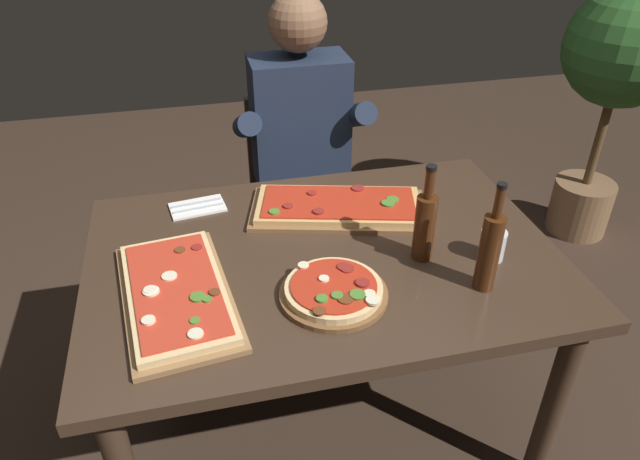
{
  "coord_description": "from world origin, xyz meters",
  "views": [
    {
      "loc": [
        -0.34,
        -1.39,
        1.77
      ],
      "look_at": [
        0.0,
        0.05,
        0.79
      ],
      "focal_mm": 32.92,
      "sensor_mm": 36.0,
      "label": 1
    }
  ],
  "objects_px": {
    "dining_table": "(324,278)",
    "tumbler_near_camera": "(492,245)",
    "potted_plant_corner": "(618,72)",
    "pizza_rectangular_left": "(176,293)",
    "pizza_rectangular_front": "(339,207)",
    "diner_chair": "(298,187)",
    "seated_diner": "(302,146)",
    "wine_bottle_dark": "(425,224)",
    "pizza_round_far": "(334,291)",
    "oil_bottle_amber": "(490,250)"
  },
  "relations": [
    {
      "from": "dining_table",
      "to": "tumbler_near_camera",
      "type": "xyz_separation_m",
      "value": [
        0.48,
        -0.14,
        0.14
      ]
    },
    {
      "from": "potted_plant_corner",
      "to": "pizza_rectangular_left",
      "type": "bearing_deg",
      "value": -153.77
    },
    {
      "from": "pizza_rectangular_front",
      "to": "potted_plant_corner",
      "type": "bearing_deg",
      "value": 24.29
    },
    {
      "from": "pizza_rectangular_front",
      "to": "tumbler_near_camera",
      "type": "relative_size",
      "value": 6.83
    },
    {
      "from": "diner_chair",
      "to": "seated_diner",
      "type": "distance_m",
      "value": 0.28
    },
    {
      "from": "pizza_rectangular_front",
      "to": "diner_chair",
      "type": "distance_m",
      "value": 0.7
    },
    {
      "from": "wine_bottle_dark",
      "to": "tumbler_near_camera",
      "type": "distance_m",
      "value": 0.22
    },
    {
      "from": "wine_bottle_dark",
      "to": "seated_diner",
      "type": "height_order",
      "value": "seated_diner"
    },
    {
      "from": "wine_bottle_dark",
      "to": "potted_plant_corner",
      "type": "relative_size",
      "value": 0.24
    },
    {
      "from": "dining_table",
      "to": "pizza_round_far",
      "type": "bearing_deg",
      "value": -95.88
    },
    {
      "from": "tumbler_near_camera",
      "to": "diner_chair",
      "type": "bearing_deg",
      "value": 111.34
    },
    {
      "from": "dining_table",
      "to": "diner_chair",
      "type": "distance_m",
      "value": 0.87
    },
    {
      "from": "diner_chair",
      "to": "seated_diner",
      "type": "bearing_deg",
      "value": -90.0
    },
    {
      "from": "seated_diner",
      "to": "tumbler_near_camera",
      "type": "bearing_deg",
      "value": -66.04
    },
    {
      "from": "pizza_rectangular_left",
      "to": "tumbler_near_camera",
      "type": "relative_size",
      "value": 6.17
    },
    {
      "from": "tumbler_near_camera",
      "to": "seated_diner",
      "type": "bearing_deg",
      "value": 113.96
    },
    {
      "from": "pizza_rectangular_left",
      "to": "potted_plant_corner",
      "type": "relative_size",
      "value": 0.45
    },
    {
      "from": "tumbler_near_camera",
      "to": "diner_chair",
      "type": "relative_size",
      "value": 0.11
    },
    {
      "from": "tumbler_near_camera",
      "to": "diner_chair",
      "type": "height_order",
      "value": "diner_chair"
    },
    {
      "from": "seated_diner",
      "to": "pizza_rectangular_left",
      "type": "bearing_deg",
      "value": -121.58
    },
    {
      "from": "wine_bottle_dark",
      "to": "oil_bottle_amber",
      "type": "relative_size",
      "value": 0.93
    },
    {
      "from": "wine_bottle_dark",
      "to": "pizza_round_far",
      "type": "bearing_deg",
      "value": -158.23
    },
    {
      "from": "tumbler_near_camera",
      "to": "oil_bottle_amber",
      "type": "bearing_deg",
      "value": -124.71
    },
    {
      "from": "pizza_rectangular_left",
      "to": "potted_plant_corner",
      "type": "distance_m",
      "value": 2.31
    },
    {
      "from": "pizza_round_far",
      "to": "seated_diner",
      "type": "relative_size",
      "value": 0.22
    },
    {
      "from": "pizza_rectangular_left",
      "to": "seated_diner",
      "type": "xyz_separation_m",
      "value": [
        0.52,
        0.85,
        -0.02
      ]
    },
    {
      "from": "oil_bottle_amber",
      "to": "tumbler_near_camera",
      "type": "distance_m",
      "value": 0.17
    },
    {
      "from": "diner_chair",
      "to": "seated_diner",
      "type": "relative_size",
      "value": 0.65
    },
    {
      "from": "diner_chair",
      "to": "pizza_rectangular_left",
      "type": "bearing_deg",
      "value": -118.31
    },
    {
      "from": "pizza_rectangular_left",
      "to": "diner_chair",
      "type": "bearing_deg",
      "value": 61.69
    },
    {
      "from": "pizza_round_far",
      "to": "potted_plant_corner",
      "type": "distance_m",
      "value": 1.99
    },
    {
      "from": "wine_bottle_dark",
      "to": "oil_bottle_amber",
      "type": "distance_m",
      "value": 0.21
    },
    {
      "from": "pizza_rectangular_left",
      "to": "seated_diner",
      "type": "height_order",
      "value": "seated_diner"
    },
    {
      "from": "pizza_rectangular_front",
      "to": "pizza_rectangular_left",
      "type": "bearing_deg",
      "value": -148.6
    },
    {
      "from": "pizza_rectangular_front",
      "to": "oil_bottle_amber",
      "type": "distance_m",
      "value": 0.56
    },
    {
      "from": "diner_chair",
      "to": "potted_plant_corner",
      "type": "distance_m",
      "value": 1.59
    },
    {
      "from": "dining_table",
      "to": "potted_plant_corner",
      "type": "relative_size",
      "value": 1.1
    },
    {
      "from": "seated_diner",
      "to": "potted_plant_corner",
      "type": "distance_m",
      "value": 1.56
    },
    {
      "from": "pizza_round_far",
      "to": "oil_bottle_amber",
      "type": "distance_m",
      "value": 0.43
    },
    {
      "from": "pizza_rectangular_left",
      "to": "wine_bottle_dark",
      "type": "xyz_separation_m",
      "value": [
        0.71,
        0.03,
        0.1
      ]
    },
    {
      "from": "diner_chair",
      "to": "pizza_round_far",
      "type": "bearing_deg",
      "value": -95.85
    },
    {
      "from": "wine_bottle_dark",
      "to": "seated_diner",
      "type": "xyz_separation_m",
      "value": [
        -0.19,
        0.82,
        -0.11
      ]
    },
    {
      "from": "oil_bottle_amber",
      "to": "seated_diner",
      "type": "distance_m",
      "value": 1.04
    },
    {
      "from": "pizza_rectangular_front",
      "to": "potted_plant_corner",
      "type": "distance_m",
      "value": 1.68
    },
    {
      "from": "pizza_rectangular_front",
      "to": "pizza_round_far",
      "type": "distance_m",
      "value": 0.44
    },
    {
      "from": "oil_bottle_amber",
      "to": "potted_plant_corner",
      "type": "bearing_deg",
      "value": 43.09
    },
    {
      "from": "dining_table",
      "to": "seated_diner",
      "type": "distance_m",
      "value": 0.75
    },
    {
      "from": "pizza_rectangular_front",
      "to": "wine_bottle_dark",
      "type": "xyz_separation_m",
      "value": [
        0.18,
        -0.3,
        0.1
      ]
    },
    {
      "from": "oil_bottle_amber",
      "to": "seated_diner",
      "type": "height_order",
      "value": "seated_diner"
    },
    {
      "from": "dining_table",
      "to": "wine_bottle_dark",
      "type": "xyz_separation_m",
      "value": [
        0.28,
        -0.09,
        0.21
      ]
    }
  ]
}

